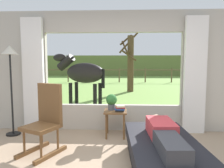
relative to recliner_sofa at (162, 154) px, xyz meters
name	(u,v)px	position (x,y,z in m)	size (l,w,h in m)	color
back_wall_with_window	(113,73)	(-0.75, 1.72, 1.03)	(5.20, 0.12, 2.55)	#ADA599
curtain_panel_left	(33,75)	(-2.44, 1.58, 0.98)	(0.44, 0.10, 2.40)	silver
curtain_panel_right	(195,76)	(0.94, 1.58, 0.98)	(0.44, 0.10, 2.40)	silver
outdoor_pasture_lawn	(119,83)	(-0.75, 12.62, -0.21)	(36.00, 21.68, 0.02)	#759E47
distant_hill_ridge	(120,66)	(-0.75, 22.46, 0.98)	(36.00, 2.00, 2.40)	olive
recliner_sofa	(162,154)	(0.00, 0.00, 0.00)	(0.99, 1.74, 0.42)	black
reclining_person	(164,133)	(0.00, -0.05, 0.30)	(0.37, 1.44, 0.22)	#B23338
rocking_chair	(45,119)	(-1.80, 0.49, 0.33)	(0.70, 0.81, 1.12)	brown
side_table	(115,115)	(-0.68, 1.27, 0.21)	(0.44, 0.44, 0.52)	brown
potted_plant	(112,101)	(-0.76, 1.33, 0.48)	(0.22, 0.22, 0.32)	#4C5156
book_stack	(120,108)	(-0.59, 1.21, 0.36)	(0.20, 0.16, 0.12)	black
floor_lamp_left	(10,63)	(-2.77, 1.27, 1.24)	(0.32, 0.32, 1.80)	black
horse	(83,73)	(-1.73, 3.43, 0.94)	(1.80, 1.01, 1.73)	black
pasture_tree	(130,62)	(-0.13, 7.91, 1.31)	(1.03, 1.10, 3.08)	#4C3823
pasture_fence_line	(119,73)	(-0.75, 13.33, 0.53)	(16.10, 0.10, 1.10)	brown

